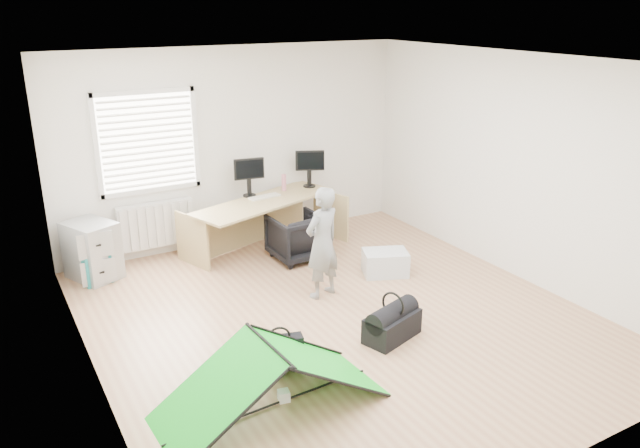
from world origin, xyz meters
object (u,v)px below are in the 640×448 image
thermos (284,182)px  monitor_left (249,182)px  person (322,243)px  duffel_bag (392,326)px  office_chair (297,237)px  desk (265,226)px  monitor_right (309,174)px  filing_cabinet (92,250)px  kite (271,376)px  laptop_bag (279,353)px  storage_crate (385,263)px

thermos → monitor_left: bearing=-178.7°
person → duffel_bag: size_ratio=2.15×
monitor_left → duffel_bag: (0.19, -3.09, -0.78)m
thermos → office_chair: 0.96m
desk → monitor_left: bearing=89.4°
monitor_left → person: size_ratio=0.31×
desk → duffel_bag: size_ratio=3.43×
monitor_right → thermos: size_ratio=1.74×
desk → filing_cabinet: bearing=155.3°
filing_cabinet → duffel_bag: (2.32, -3.04, -0.22)m
filing_cabinet → person: (2.20, -1.84, 0.30)m
thermos → desk: bearing=-145.8°
monitor_right → duffel_bag: monitor_right is taller
person → kite: size_ratio=0.68×
office_chair → person: 1.21m
office_chair → laptop_bag: bearing=56.9°
filing_cabinet → laptop_bag: size_ratio=1.63×
desk → monitor_left: monitor_left is taller
monitor_left → laptop_bag: bearing=-99.6°
filing_cabinet → duffel_bag: 3.83m
desk → monitor_left: 0.63m
desk → kite: 3.54m
thermos → monitor_right: bearing=-1.7°
kite → duffel_bag: (1.56, 0.43, -0.16)m
thermos → duffel_bag: bearing=-96.4°
office_chair → kite: bearing=56.6°
monitor_left → laptop_bag: 3.29m
filing_cabinet → office_chair: bearing=-40.4°
office_chair → duffel_bag: office_chair is taller
desk → storage_crate: size_ratio=3.88×
thermos → duffel_bag: (-0.35, -3.10, -0.70)m
laptop_bag → duffel_bag: laptop_bag is taller
monitor_right → thermos: bearing=-156.7°
monitor_left → storage_crate: monitor_left is taller
kite → storage_crate: 3.00m
desk → laptop_bag: desk is taller
monitor_left → person: (0.07, -1.88, -0.25)m
filing_cabinet → monitor_left: (2.13, 0.04, 0.55)m
monitor_right → duffel_bag: size_ratio=0.67×
person → duffel_bag: person is taller
filing_cabinet → desk: bearing=-30.6°
desk → person: size_ratio=1.60×
kite → laptop_bag: bearing=53.8°
laptop_bag → duffel_bag: bearing=12.3°
monitor_right → person: 2.09m
monitor_left → thermos: 0.54m
office_chair → duffel_bag: size_ratio=1.09×
monitor_right → laptop_bag: 3.70m
desk → storage_crate: bearing=-75.2°
thermos → laptop_bag: 3.49m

